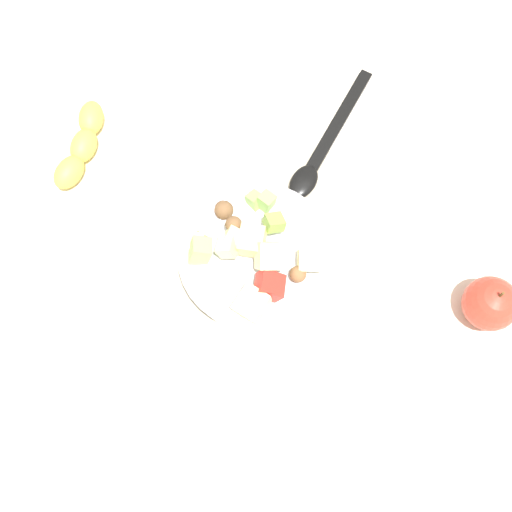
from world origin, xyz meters
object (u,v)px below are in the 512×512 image
(salad_bowl, at_px, (255,258))
(banana_whole, at_px, (81,145))
(serving_spoon, at_px, (320,153))
(whole_apple, at_px, (490,304))

(salad_bowl, height_order, banana_whole, salad_bowl)
(serving_spoon, xyz_separation_m, banana_whole, (0.11, -0.33, 0.01))
(banana_whole, bearing_deg, salad_bowl, 74.77)
(serving_spoon, bearing_deg, whole_apple, 62.41)
(whole_apple, relative_size, banana_whole, 0.55)
(serving_spoon, height_order, banana_whole, banana_whole)
(whole_apple, height_order, banana_whole, whole_apple)
(salad_bowl, relative_size, banana_whole, 1.34)
(whole_apple, bearing_deg, salad_bowl, -80.93)
(salad_bowl, xyz_separation_m, whole_apple, (-0.05, 0.31, -0.00))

